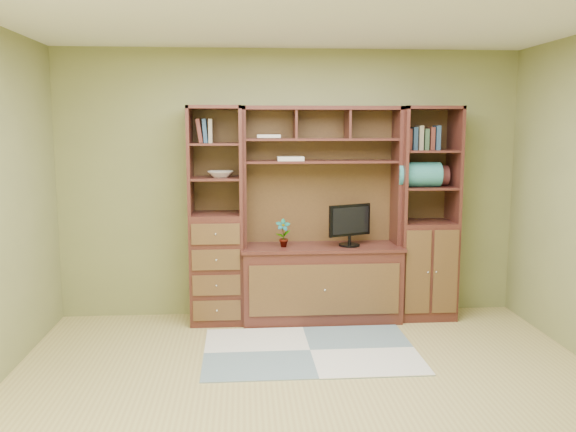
{
  "coord_description": "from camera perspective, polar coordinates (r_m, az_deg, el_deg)",
  "views": [
    {
      "loc": [
        -0.46,
        -3.95,
        1.86
      ],
      "look_at": [
        -0.08,
        1.2,
        1.1
      ],
      "focal_mm": 38.0,
      "sensor_mm": 36.0,
      "label": 1
    }
  ],
  "objects": [
    {
      "name": "blanket_teal",
      "position": [
        5.93,
        12.11,
        3.81
      ],
      "size": [
        0.41,
        0.24,
        0.24
      ],
      "primitive_type": "cube",
      "color": "#2D7875",
      "rests_on": "right_tower"
    },
    {
      "name": "monitor",
      "position": [
        5.81,
        5.8,
        -0.14
      ],
      "size": [
        0.49,
        0.37,
        0.55
      ],
      "primitive_type": "cube",
      "rotation": [
        0.0,
        0.0,
        0.42
      ],
      "color": "black",
      "rests_on": "center_hutch"
    },
    {
      "name": "center_hutch",
      "position": [
        5.8,
        3.19,
        0.07
      ],
      "size": [
        1.54,
        0.53,
        2.05
      ],
      "primitive_type": "cube",
      "color": "#441D17",
      "rests_on": "ground"
    },
    {
      "name": "orchid",
      "position": [
        5.75,
        -0.46,
        -1.61
      ],
      "size": [
        0.14,
        0.1,
        0.27
      ],
      "primitive_type": "imported",
      "color": "#A05A36",
      "rests_on": "center_hutch"
    },
    {
      "name": "room",
      "position": [
        4.02,
        2.42,
        0.35
      ],
      "size": [
        4.6,
        4.1,
        2.64
      ],
      "color": "tan",
      "rests_on": "ground"
    },
    {
      "name": "right_tower",
      "position": [
        6.05,
        12.81,
        0.23
      ],
      "size": [
        0.55,
        0.45,
        2.05
      ],
      "primitive_type": "cube",
      "color": "#441D17",
      "rests_on": "ground"
    },
    {
      "name": "magazines",
      "position": [
        5.8,
        0.22,
        5.4
      ],
      "size": [
        0.25,
        0.18,
        0.04
      ],
      "primitive_type": "cube",
      "color": "beige",
      "rests_on": "center_hutch"
    },
    {
      "name": "bowl",
      "position": [
        5.75,
        -6.34,
        3.92
      ],
      "size": [
        0.24,
        0.24,
        0.06
      ],
      "primitive_type": "imported",
      "color": "beige",
      "rests_on": "left_tower"
    },
    {
      "name": "left_tower",
      "position": [
        5.79,
        -6.72,
        0.02
      ],
      "size": [
        0.5,
        0.45,
        2.05
      ],
      "primitive_type": "cube",
      "color": "#441D17",
      "rests_on": "ground"
    },
    {
      "name": "blanket_red",
      "position": [
        6.1,
        13.07,
        3.72
      ],
      "size": [
        0.35,
        0.2,
        0.2
      ],
      "primitive_type": "cube",
      "color": "brown",
      "rests_on": "right_tower"
    },
    {
      "name": "rug",
      "position": [
        5.21,
        2.08,
        -12.47
      ],
      "size": [
        1.77,
        1.19,
        0.01
      ],
      "primitive_type": "cube",
      "rotation": [
        0.0,
        0.0,
        0.01
      ],
      "color": "#A2A9A8",
      "rests_on": "ground"
    }
  ]
}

